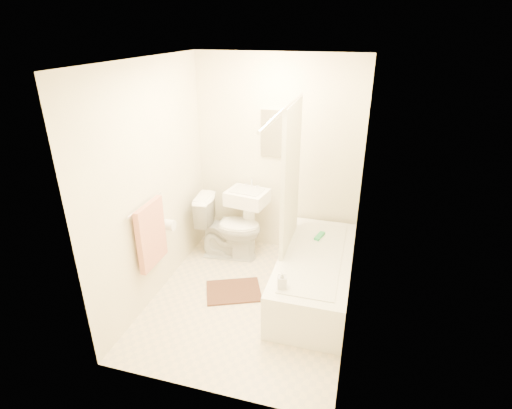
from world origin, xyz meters
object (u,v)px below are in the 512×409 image
(toilet, at_px, (229,227))
(bath_mat, at_px, (234,291))
(soap_bottle, at_px, (282,280))
(bathtub, at_px, (315,275))
(sink, at_px, (248,219))

(toilet, relative_size, bath_mat, 1.37)
(toilet, relative_size, soap_bottle, 4.44)
(toilet, bearing_deg, bathtub, -119.79)
(bathtub, xyz_separation_m, bath_mat, (-0.84, -0.22, -0.23))
(sink, relative_size, bathtub, 0.55)
(sink, xyz_separation_m, bath_mat, (0.09, -0.87, -0.45))
(sink, relative_size, soap_bottle, 5.16)
(toilet, relative_size, sink, 0.86)
(bath_mat, bearing_deg, soap_bottle, -34.31)
(sink, distance_m, bath_mat, 0.98)
(toilet, xyz_separation_m, sink, (0.20, 0.15, 0.07))
(bathtub, bearing_deg, toilet, 156.15)
(soap_bottle, bearing_deg, toilet, 128.58)
(bathtub, relative_size, bath_mat, 2.89)
(sink, relative_size, bath_mat, 1.59)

